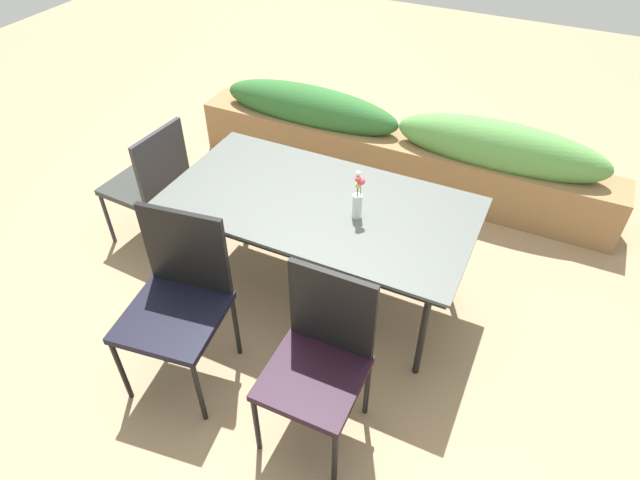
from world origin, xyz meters
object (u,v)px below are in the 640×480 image
Objects in this scene: chair_end_left at (152,180)px; flower_vase at (358,198)px; chair_near_right at (320,354)px; chair_near_left at (178,294)px; dining_table at (320,208)px; planter_box at (399,147)px.

flower_vase reaches higher than chair_end_left.
chair_end_left is at bearing -27.16° from chair_near_right.
chair_near_right is at bearing 171.53° from chair_near_left.
dining_table is 1.43m from planter_box.
chair_near_left is (0.86, -0.83, 0.05)m from chair_end_left.
chair_end_left reaches higher than planter_box.
planter_box is at bearing -109.62° from chair_near_left.
dining_table is at bearing 172.10° from flower_vase.
chair_end_left is 1.56m from flower_vase.
chair_end_left reaches higher than dining_table.
chair_near_right is at bearing -64.36° from dining_table.
dining_table is 1.28m from chair_end_left.
chair_near_left is 0.82m from chair_near_right.
flower_vase reaches higher than chair_near_left.
planter_box is at bearing -81.26° from chair_near_right.
chair_near_right is (0.40, -0.84, -0.16)m from dining_table.
dining_table is at bearing -124.69° from chair_near_left.
dining_table is 1.87× the size of chair_near_right.
flower_vase is (0.25, -0.03, 0.17)m from dining_table.
chair_near_left reaches higher than chair_end_left.
flower_vase reaches higher than chair_near_right.
flower_vase is at bearing -137.73° from chair_near_left.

